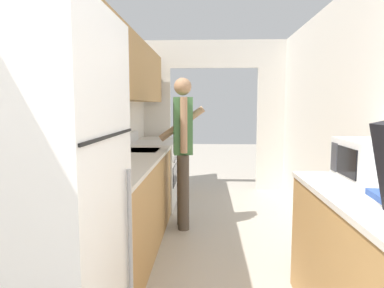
% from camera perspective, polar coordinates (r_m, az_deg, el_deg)
% --- Properties ---
extents(wall_left, '(0.38, 7.43, 2.50)m').
position_cam_1_polar(wall_left, '(3.27, -15.87, 7.66)').
color(wall_left, white).
rests_on(wall_left, ground_plane).
extents(wall_right, '(0.06, 7.43, 2.50)m').
position_cam_1_polar(wall_right, '(2.94, 28.98, 2.15)').
color(wall_right, white).
rests_on(wall_right, ground_plane).
extents(wall_far_with_doorway, '(2.76, 0.06, 2.50)m').
position_cam_1_polar(wall_far_with_doorway, '(5.78, 3.62, 6.34)').
color(wall_far_with_doorway, white).
rests_on(wall_far_with_doorway, ground_plane).
extents(counter_left, '(0.62, 3.91, 0.92)m').
position_cam_1_polar(counter_left, '(3.67, -9.91, -9.00)').
color(counter_left, '#B2844C').
rests_on(counter_left, ground_plane).
extents(refrigerator, '(0.72, 0.72, 1.81)m').
position_cam_1_polar(refrigerator, '(1.64, -25.04, -12.74)').
color(refrigerator, white).
rests_on(refrigerator, ground_plane).
extents(range_oven, '(0.66, 0.73, 1.06)m').
position_cam_1_polar(range_oven, '(4.88, -6.58, -5.03)').
color(range_oven, white).
rests_on(range_oven, ground_plane).
extents(person, '(0.56, 0.41, 1.74)m').
position_cam_1_polar(person, '(3.95, -1.53, -0.63)').
color(person, '#4C4238').
rests_on(person, ground_plane).
extents(microwave, '(0.34, 0.51, 0.28)m').
position_cam_1_polar(microwave, '(2.59, 27.41, -2.51)').
color(microwave, white).
rests_on(microwave, counter_right).
extents(knife, '(0.18, 0.31, 0.02)m').
position_cam_1_polar(knife, '(5.44, -4.74, 1.06)').
color(knife, '#B7B7BC').
rests_on(knife, counter_left).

